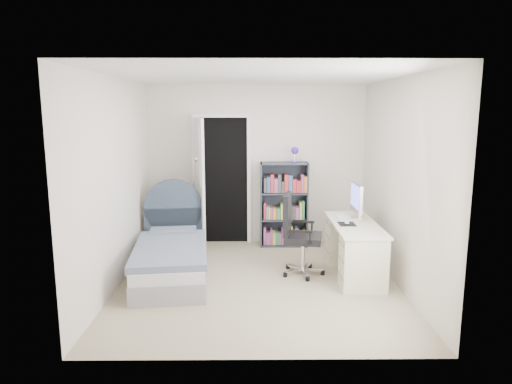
{
  "coord_description": "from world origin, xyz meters",
  "views": [
    {
      "loc": [
        -0.07,
        -5.39,
        2.11
      ],
      "look_at": [
        -0.02,
        0.17,
        1.11
      ],
      "focal_mm": 32.0,
      "sensor_mm": 36.0,
      "label": 1
    }
  ],
  "objects_px": {
    "bookcase": "(284,207)",
    "nightstand": "(191,221)",
    "bed": "(172,256)",
    "office_chair": "(297,230)",
    "desk": "(354,246)",
    "floor_lamp": "(195,212)"
  },
  "relations": [
    {
      "from": "nightstand",
      "to": "office_chair",
      "type": "xyz_separation_m",
      "value": [
        1.54,
        -1.3,
        0.19
      ]
    },
    {
      "from": "bookcase",
      "to": "bed",
      "type": "bearing_deg",
      "value": -139.16
    },
    {
      "from": "bed",
      "to": "desk",
      "type": "distance_m",
      "value": 2.36
    },
    {
      "from": "bed",
      "to": "floor_lamp",
      "type": "relative_size",
      "value": 1.34
    },
    {
      "from": "nightstand",
      "to": "desk",
      "type": "bearing_deg",
      "value": -30.39
    },
    {
      "from": "bookcase",
      "to": "desk",
      "type": "relative_size",
      "value": 1.11
    },
    {
      "from": "bookcase",
      "to": "desk",
      "type": "height_order",
      "value": "bookcase"
    },
    {
      "from": "nightstand",
      "to": "office_chair",
      "type": "relative_size",
      "value": 0.56
    },
    {
      "from": "bookcase",
      "to": "floor_lamp",
      "type": "bearing_deg",
      "value": -169.97
    },
    {
      "from": "desk",
      "to": "bed",
      "type": "bearing_deg",
      "value": -179.7
    },
    {
      "from": "office_chair",
      "to": "bed",
      "type": "bearing_deg",
      "value": -178.1
    },
    {
      "from": "bed",
      "to": "office_chair",
      "type": "distance_m",
      "value": 1.65
    },
    {
      "from": "bed",
      "to": "nightstand",
      "type": "height_order",
      "value": "bed"
    },
    {
      "from": "bed",
      "to": "floor_lamp",
      "type": "xyz_separation_m",
      "value": [
        0.18,
        1.1,
        0.33
      ]
    },
    {
      "from": "bed",
      "to": "floor_lamp",
      "type": "distance_m",
      "value": 1.16
    },
    {
      "from": "floor_lamp",
      "to": "office_chair",
      "type": "distance_m",
      "value": 1.77
    },
    {
      "from": "nightstand",
      "to": "bookcase",
      "type": "relative_size",
      "value": 0.38
    },
    {
      "from": "floor_lamp",
      "to": "desk",
      "type": "height_order",
      "value": "floor_lamp"
    },
    {
      "from": "nightstand",
      "to": "bookcase",
      "type": "bearing_deg",
      "value": -0.4
    },
    {
      "from": "nightstand",
      "to": "desk",
      "type": "distance_m",
      "value": 2.64
    },
    {
      "from": "nightstand",
      "to": "desk",
      "type": "relative_size",
      "value": 0.42
    },
    {
      "from": "bookcase",
      "to": "nightstand",
      "type": "bearing_deg",
      "value": 179.6
    }
  ]
}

